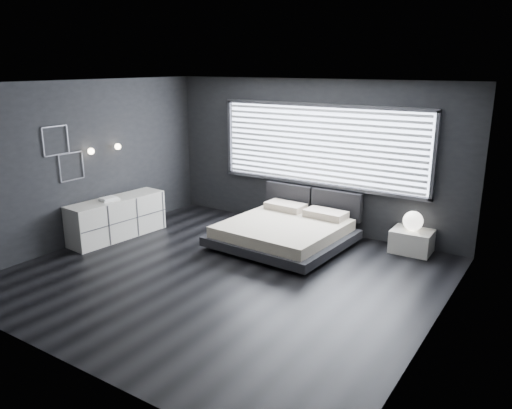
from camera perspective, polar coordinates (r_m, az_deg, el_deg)
The scene contains 12 objects.
room at distance 7.12m, azimuth -3.75°, elevation 2.32°, with size 6.04×6.00×2.80m.
window at distance 9.24m, azimuth 7.36°, elevation 6.67°, with size 4.14×0.09×1.52m.
headboard at distance 9.46m, azimuth 6.43°, elevation 0.46°, with size 1.96×0.16×0.52m.
sconce_near at distance 9.10m, azimuth -18.35°, elevation 5.80°, with size 0.18×0.11×0.11m.
sconce_far at distance 9.48m, azimuth -15.53°, elevation 6.40°, with size 0.18×0.11×0.11m.
wall_art_upper at distance 8.79m, azimuth -21.92°, elevation 6.78°, with size 0.01×0.48×0.48m.
wall_art_lower at distance 9.01m, azimuth -20.32°, elevation 4.09°, with size 0.01×0.48×0.48m.
bed at distance 8.66m, azimuth 3.23°, elevation -3.12°, with size 2.18×2.09×0.54m.
nightstand at distance 8.78m, azimuth 17.39°, elevation -3.99°, with size 0.66×0.55×0.38m, color silver.
orb_lamp at distance 8.66m, azimuth 17.51°, elevation -1.80°, with size 0.33×0.33×0.33m, color white.
dresser at distance 9.36m, azimuth -15.57°, elevation -1.49°, with size 0.69×1.87×0.73m.
book_stack at distance 9.15m, azimuth -16.46°, elevation 0.61°, with size 0.30×0.35×0.06m.
Camera 1 is at (4.16, -5.53, 3.05)m, focal length 35.00 mm.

